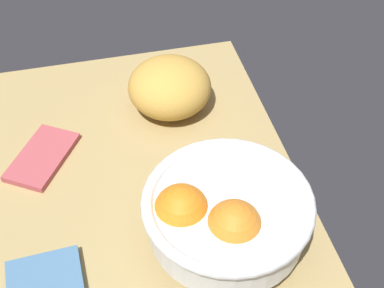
% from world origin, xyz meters
% --- Properties ---
extents(ground_plane, '(0.66, 0.58, 0.03)m').
position_xyz_m(ground_plane, '(0.00, 0.00, -0.01)').
color(ground_plane, tan).
extents(fruit_bowl, '(0.23, 0.23, 0.11)m').
position_xyz_m(fruit_bowl, '(0.13, 0.14, 0.06)').
color(fruit_bowl, white).
rests_on(fruit_bowl, ground).
extents(bread_loaf, '(0.20, 0.20, 0.09)m').
position_xyz_m(bread_loaf, '(-0.16, 0.13, 0.05)').
color(bread_loaf, gold).
rests_on(bread_loaf, ground).
extents(napkin_folded, '(0.14, 0.13, 0.01)m').
position_xyz_m(napkin_folded, '(-0.09, -0.10, 0.01)').
color(napkin_folded, '#AB484E').
rests_on(napkin_folded, ground).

